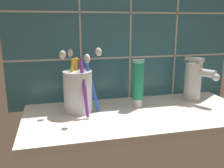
{
  "coord_description": "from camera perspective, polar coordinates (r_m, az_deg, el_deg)",
  "views": [
    {
      "loc": [
        -22.63,
        -61.31,
        26.1
      ],
      "look_at": [
        -7.24,
        1.87,
        9.94
      ],
      "focal_mm": 40.0,
      "sensor_mm": 36.0,
      "label": 1
    }
  ],
  "objects": [
    {
      "name": "sink_counter",
      "position": [
        0.7,
        6.18,
        -7.14
      ],
      "size": [
        62.2,
        28.7,
        2.0
      ],
      "primitive_type": "cube",
      "color": "silver",
      "rests_on": "ground"
    },
    {
      "name": "tile_wall_backsplash",
      "position": [
        0.79,
        2.95,
        9.61
      ],
      "size": [
        72.2,
        1.72,
        40.21
      ],
      "color": "#336B7F",
      "rests_on": "ground"
    },
    {
      "name": "toothbrush_cup",
      "position": [
        0.69,
        -7.76,
        -1.42
      ],
      "size": [
        11.63,
        12.88,
        17.82
      ],
      "color": "silver",
      "rests_on": "sink_counter"
    },
    {
      "name": "toothpaste_tube",
      "position": [
        0.72,
        5.95,
        0.06
      ],
      "size": [
        3.4,
        3.24,
        13.85
      ],
      "color": "white",
      "rests_on": "sink_counter"
    },
    {
      "name": "sink_faucet",
      "position": [
        0.82,
        18.32,
        0.9
      ],
      "size": [
        6.89,
        10.31,
        13.59
      ],
      "rotation": [
        0.0,
        0.0,
        -1.09
      ],
      "color": "silver",
      "rests_on": "sink_counter"
    }
  ]
}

